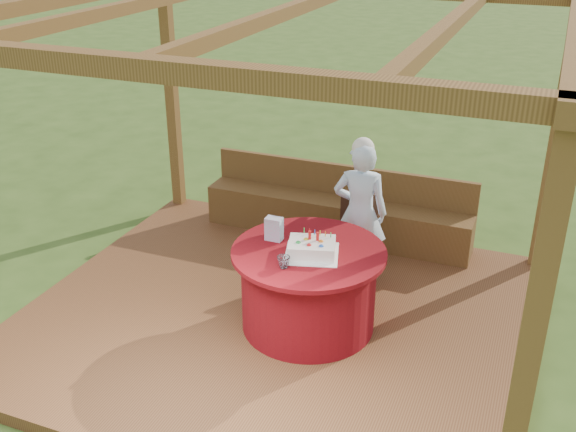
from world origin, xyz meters
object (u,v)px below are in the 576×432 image
(bench, at_px, (337,214))
(birthday_cake, at_px, (312,248))
(drinking_glass, at_px, (284,262))
(table, at_px, (308,288))
(gift_bag, at_px, (274,229))
(chair, at_px, (356,232))
(elderly_woman, at_px, (360,211))

(bench, bearing_deg, birthday_cake, -78.78)
(bench, height_order, drinking_glass, drinking_glass)
(table, bearing_deg, bench, 100.15)
(gift_bag, distance_m, drinking_glass, 0.51)
(chair, height_order, elderly_woman, elderly_woman)
(table, distance_m, drinking_glass, 0.56)
(bench, xyz_separation_m, elderly_woman, (0.49, -0.82, 0.47))
(table, relative_size, birthday_cake, 2.43)
(gift_bag, relative_size, drinking_glass, 1.94)
(bench, bearing_deg, chair, -58.69)
(table, relative_size, chair, 1.59)
(table, bearing_deg, birthday_cake, -50.49)
(table, height_order, chair, chair)
(table, distance_m, gift_bag, 0.60)
(bench, distance_m, gift_bag, 1.81)
(elderly_woman, bearing_deg, drinking_glass, -100.93)
(elderly_woman, relative_size, drinking_glass, 13.72)
(table, bearing_deg, chair, 84.42)
(bench, bearing_deg, gift_bag, -91.09)
(elderly_woman, relative_size, gift_bag, 7.08)
(table, xyz_separation_m, drinking_glass, (-0.09, -0.36, 0.42))
(table, height_order, gift_bag, gift_bag)
(bench, height_order, chair, chair)
(table, distance_m, birthday_cake, 0.44)
(birthday_cake, height_order, drinking_glass, birthday_cake)
(gift_bag, bearing_deg, elderly_woman, 60.45)
(elderly_woman, height_order, drinking_glass, elderly_woman)
(chair, xyz_separation_m, drinking_glass, (-0.19, -1.44, 0.35))
(elderly_woman, distance_m, drinking_glass, 1.35)
(gift_bag, bearing_deg, drinking_glass, -57.67)
(chair, relative_size, birthday_cake, 1.53)
(bench, distance_m, table, 1.82)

